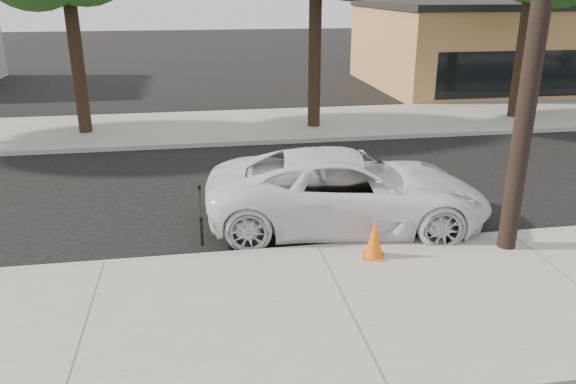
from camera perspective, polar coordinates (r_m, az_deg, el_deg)
The scene contains 7 objects.
ground at distance 12.89m, azimuth 1.05°, elevation -2.13°, with size 120.00×120.00×0.00m, color black.
near_sidewalk at distance 9.11m, azimuth 6.06°, elevation -11.82°, with size 90.00×4.40×0.15m, color gray.
far_sidewalk at distance 20.90m, azimuth -3.20°, elevation 6.79°, with size 90.00×5.00×0.15m, color gray.
curb_near at distance 10.98m, azimuth 3.05°, elevation -5.85°, with size 90.00×0.12×0.16m, color #9E9B93.
building_main at distance 33.28m, azimuth 24.44°, elevation 13.42°, with size 18.00×10.00×4.00m, color #B37E4A.
police_cruiser at distance 11.97m, azimuth 6.07°, elevation 0.20°, with size 2.73×5.91×1.64m, color white.
traffic_cone at distance 10.49m, azimuth 8.77°, elevation -4.74°, with size 0.49×0.49×0.74m.
Camera 1 is at (-2.19, -11.73, 4.87)m, focal length 35.00 mm.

